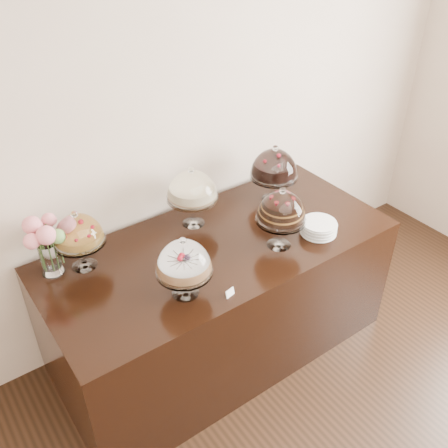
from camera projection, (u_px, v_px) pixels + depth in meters
wall_back at (167, 124)px, 3.09m from camera, size 5.00×0.04×3.00m
display_counter at (220, 298)px, 3.33m from camera, size 2.20×1.00×0.90m
cake_stand_sugar_sponge at (184, 261)px, 2.58m from camera, size 0.30×0.30×0.37m
cake_stand_choco_layer at (282, 209)px, 2.92m from camera, size 0.30×0.30×0.41m
cake_stand_cheesecake at (192, 188)px, 3.11m from camera, size 0.33×0.33×0.41m
cake_stand_dark_choco at (274, 166)px, 3.36m from camera, size 0.33×0.33×0.41m
cake_stand_fruit_tart at (78, 232)px, 2.77m from camera, size 0.29×0.29×0.38m
flower_vase at (46, 239)px, 2.72m from camera, size 0.30×0.27×0.38m
plate_stack at (319, 228)px, 3.14m from camera, size 0.22×0.22×0.08m
price_card_left at (230, 293)px, 2.68m from camera, size 0.06×0.03×0.04m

